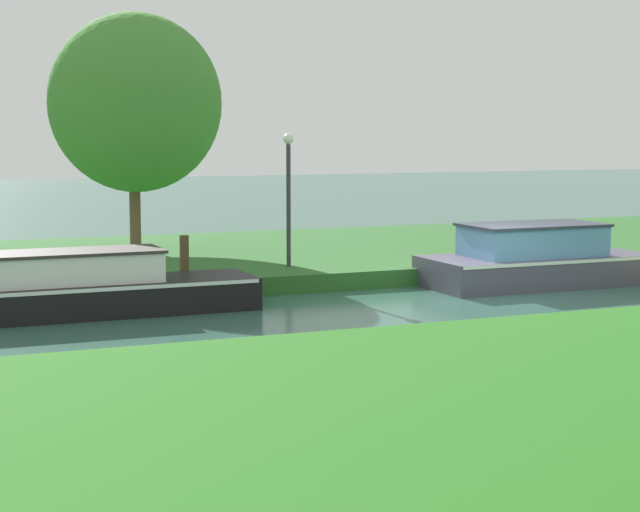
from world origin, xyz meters
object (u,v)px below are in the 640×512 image
(black_narrowboat, at_px, (56,290))
(lamp_post, at_px, (288,184))
(slate_barge, at_px, (535,260))
(mooring_post_near, at_px, (184,256))
(willow_tree_left, at_px, (136,103))

(black_narrowboat, bearing_deg, lamp_post, 22.36)
(slate_barge, bearing_deg, mooring_post_near, 169.09)
(lamp_post, bearing_deg, slate_barge, -24.25)
(willow_tree_left, bearing_deg, lamp_post, -64.49)
(willow_tree_left, relative_size, mooring_post_near, 6.87)
(lamp_post, bearing_deg, willow_tree_left, 115.51)
(slate_barge, height_order, black_narrowboat, slate_barge)
(slate_barge, height_order, willow_tree_left, willow_tree_left)
(black_narrowboat, xyz_separation_m, mooring_post_near, (2.91, 1.50, 0.34))
(lamp_post, bearing_deg, black_narrowboat, -157.64)
(black_narrowboat, relative_size, lamp_post, 2.50)
(slate_barge, relative_size, mooring_post_near, 5.88)
(slate_barge, height_order, lamp_post, lamp_post)
(slate_barge, distance_m, mooring_post_near, 7.90)
(black_narrowboat, height_order, willow_tree_left, willow_tree_left)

